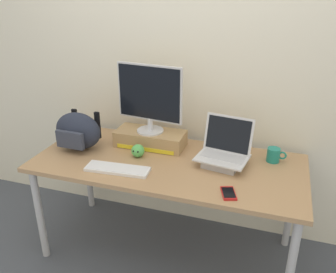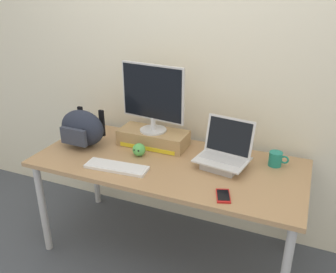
{
  "view_description": "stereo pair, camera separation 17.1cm",
  "coord_description": "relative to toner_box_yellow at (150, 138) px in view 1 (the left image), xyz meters",
  "views": [
    {
      "loc": [
        0.65,
        -1.99,
        1.84
      ],
      "look_at": [
        0.0,
        0.0,
        0.93
      ],
      "focal_mm": 37.72,
      "sensor_mm": 36.0,
      "label": 1
    },
    {
      "loc": [
        0.81,
        -1.93,
        1.84
      ],
      "look_at": [
        0.0,
        0.0,
        0.93
      ],
      "focal_mm": 37.72,
      "sensor_mm": 36.0,
      "label": 2
    }
  ],
  "objects": [
    {
      "name": "coffee_mug",
      "position": [
        0.87,
        0.02,
        -0.01
      ],
      "size": [
        0.13,
        0.09,
        0.1
      ],
      "color": "#1E7F70",
      "rests_on": "desk"
    },
    {
      "name": "cell_phone",
      "position": [
        0.65,
        -0.47,
        -0.05
      ],
      "size": [
        0.11,
        0.15,
        0.01
      ],
      "rotation": [
        0.0,
        0.0,
        0.33
      ],
      "color": "red",
      "rests_on": "desk"
    },
    {
      "name": "desk",
      "position": [
        0.2,
        -0.2,
        -0.13
      ],
      "size": [
        1.79,
        0.79,
        0.75
      ],
      "color": "#A87F56",
      "rests_on": "ground"
    },
    {
      "name": "desktop_monitor",
      "position": [
        -0.0,
        -0.0,
        0.31
      ],
      "size": [
        0.49,
        0.19,
        0.48
      ],
      "rotation": [
        0.0,
        0.0,
        -0.13
      ],
      "color": "silver",
      "rests_on": "toner_box_yellow"
    },
    {
      "name": "open_laptop",
      "position": [
        0.55,
        -0.12,
        0.0
      ],
      "size": [
        0.36,
        0.3,
        0.3
      ],
      "rotation": [
        0.0,
        0.0,
        -0.16
      ],
      "color": "#ADADB2",
      "rests_on": "desk"
    },
    {
      "name": "plush_toy",
      "position": [
        -0.02,
        -0.2,
        -0.01
      ],
      "size": [
        0.09,
        0.09,
        0.09
      ],
      "color": "#56B256",
      "rests_on": "desk"
    },
    {
      "name": "toner_box_yellow",
      "position": [
        0.0,
        0.0,
        0.0
      ],
      "size": [
        0.5,
        0.23,
        0.11
      ],
      "color": "#A88456",
      "rests_on": "desk"
    },
    {
      "name": "ground_plane",
      "position": [
        0.2,
        -0.2,
        -0.8
      ],
      "size": [
        20.0,
        20.0,
        0.0
      ],
      "primitive_type": "plane",
      "color": "#474C56"
    },
    {
      "name": "external_keyboard",
      "position": [
        -0.07,
        -0.42,
        -0.04
      ],
      "size": [
        0.42,
        0.16,
        0.02
      ],
      "rotation": [
        0.0,
        0.0,
        0.07
      ],
      "color": "white",
      "rests_on": "desk"
    },
    {
      "name": "messenger_backpack",
      "position": [
        -0.47,
        -0.19,
        0.08
      ],
      "size": [
        0.35,
        0.25,
        0.27
      ],
      "rotation": [
        0.0,
        0.0,
        -0.03
      ],
      "color": "#232838",
      "rests_on": "desk"
    },
    {
      "name": "back_wall",
      "position": [
        0.2,
        0.3,
        0.5
      ],
      "size": [
        7.0,
        0.1,
        2.6
      ],
      "primitive_type": "cube",
      "color": "silver",
      "rests_on": "ground"
    }
  ]
}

